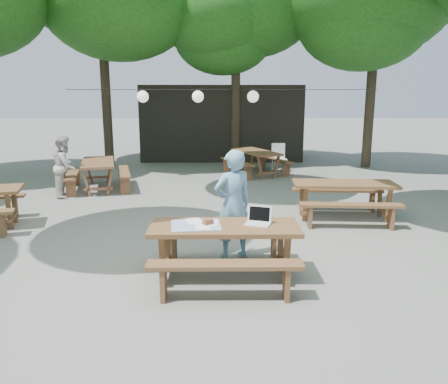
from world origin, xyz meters
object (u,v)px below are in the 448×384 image
main_picnic_table (224,251)px  second_person (65,166)px  plastic_chair (279,164)px  woman (233,205)px

main_picnic_table → second_person: size_ratio=1.33×
plastic_chair → main_picnic_table: bearing=-107.6°
second_person → plastic_chair: (5.71, 3.54, -0.49)m
woman → plastic_chair: woman is taller
main_picnic_table → plastic_chair: plastic_chair is taller
woman → main_picnic_table: bearing=56.3°
woman → plastic_chair: (1.74, 7.71, -0.58)m
plastic_chair → second_person: bearing=-153.4°
woman → plastic_chair: size_ratio=1.86×
second_person → plastic_chair: second_person is taller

